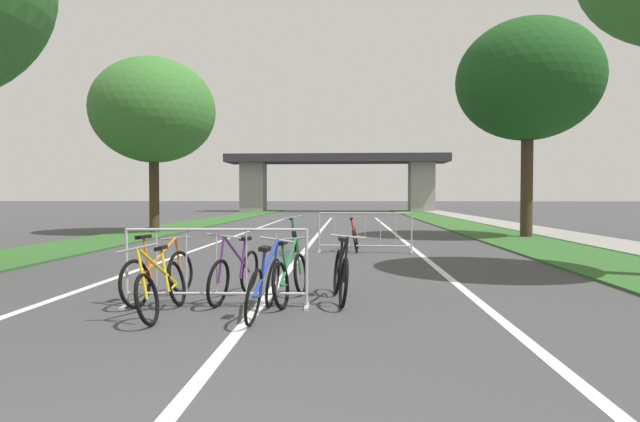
% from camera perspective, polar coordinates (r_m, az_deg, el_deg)
% --- Properties ---
extents(grass_verge_left, '(2.60, 57.35, 0.05)m').
position_cam_1_polar(grass_verge_left, '(26.40, -14.29, -1.53)').
color(grass_verge_left, '#2D5B26').
rests_on(grass_verge_left, ground).
extents(grass_verge_right, '(2.60, 57.35, 0.05)m').
position_cam_1_polar(grass_verge_right, '(25.78, 15.72, -1.62)').
color(grass_verge_right, '#2D5B26').
rests_on(grass_verge_right, ground).
extents(sidewalk_path_right, '(2.04, 57.35, 0.08)m').
position_cam_1_polar(sidewalk_path_right, '(26.37, 20.64, -1.56)').
color(sidewalk_path_right, gray).
rests_on(sidewalk_path_right, ground).
extents(lane_stripe_center, '(0.14, 33.18, 0.01)m').
position_cam_1_polar(lane_stripe_center, '(18.35, -0.49, -2.92)').
color(lane_stripe_center, silver).
rests_on(lane_stripe_center, ground).
extents(lane_stripe_right_lane, '(0.14, 33.18, 0.01)m').
position_cam_1_polar(lane_stripe_right_lane, '(18.40, 8.89, -2.93)').
color(lane_stripe_right_lane, silver).
rests_on(lane_stripe_right_lane, ground).
extents(lane_stripe_left_lane, '(0.14, 33.18, 0.01)m').
position_cam_1_polar(lane_stripe_left_lane, '(18.79, -9.67, -2.84)').
color(lane_stripe_left_lane, silver).
rests_on(lane_stripe_left_lane, ground).
extents(overpass_bridge, '(21.09, 4.26, 5.45)m').
position_cam_1_polar(overpass_bridge, '(49.14, 1.87, 4.50)').
color(overpass_bridge, '#2D2D30').
rests_on(overpass_bridge, ground).
extents(tree_left_pine_far, '(4.83, 4.83, 6.91)m').
position_cam_1_polar(tree_left_pine_far, '(21.50, -18.13, 10.60)').
color(tree_left_pine_far, '#3D2D1E').
rests_on(tree_left_pine_far, ground).
extents(tree_right_maple_mid, '(4.96, 4.96, 7.65)m').
position_cam_1_polar(tree_right_maple_mid, '(19.82, 22.24, 13.34)').
color(tree_right_maple_mid, '#3D2D1E').
rests_on(tree_right_maple_mid, ground).
extents(crowd_barrier_nearest, '(2.47, 0.54, 1.05)m').
position_cam_1_polar(crowd_barrier_nearest, '(6.93, -11.51, -6.25)').
color(crowd_barrier_nearest, '#ADADB2').
rests_on(crowd_barrier_nearest, ground).
extents(crowd_barrier_second, '(2.47, 0.56, 1.05)m').
position_cam_1_polar(crowd_barrier_second, '(13.31, 5.05, -2.44)').
color(crowd_barrier_second, '#ADADB2').
rests_on(crowd_barrier_second, ground).
extents(bicycle_teal_0, '(0.48, 1.63, 1.00)m').
position_cam_1_polar(bicycle_teal_0, '(13.03, -2.83, -3.16)').
color(bicycle_teal_0, black).
rests_on(bicycle_teal_0, ground).
extents(bicycle_black_1, '(0.48, 1.65, 0.98)m').
position_cam_1_polar(bicycle_black_1, '(7.22, 2.32, -7.09)').
color(bicycle_black_1, black).
rests_on(bicycle_black_1, ground).
extents(bicycle_purple_2, '(0.49, 1.72, 0.98)m').
position_cam_1_polar(bicycle_purple_2, '(7.40, -9.45, -6.96)').
color(bicycle_purple_2, black).
rests_on(bicycle_purple_2, ground).
extents(bicycle_green_3, '(0.42, 1.60, 0.89)m').
position_cam_1_polar(bicycle_green_3, '(7.16, -3.27, -7.36)').
color(bicycle_green_3, black).
rests_on(bicycle_green_3, ground).
extents(bicycle_orange_4, '(0.56, 1.70, 0.95)m').
position_cam_1_polar(bicycle_orange_4, '(7.60, -17.56, -6.81)').
color(bicycle_orange_4, black).
rests_on(bicycle_orange_4, ground).
extents(bicycle_blue_5, '(0.46, 1.63, 0.95)m').
position_cam_1_polar(bicycle_blue_5, '(6.33, -6.24, -8.32)').
color(bicycle_blue_5, black).
rests_on(bicycle_blue_5, ground).
extents(bicycle_yellow_6, '(0.47, 1.66, 0.94)m').
position_cam_1_polar(bicycle_yellow_6, '(6.64, -17.24, -8.15)').
color(bicycle_yellow_6, black).
rests_on(bicycle_yellow_6, ground).
extents(bicycle_red_7, '(0.45, 1.67, 0.91)m').
position_cam_1_polar(bicycle_red_7, '(13.77, 3.95, -3.01)').
color(bicycle_red_7, black).
rests_on(bicycle_red_7, ground).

